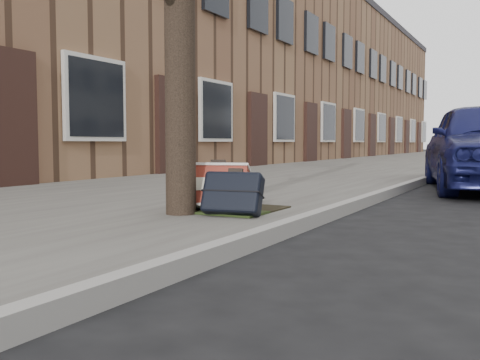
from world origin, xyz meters
The scene contains 6 objects.
ground centered at (0.00, 0.00, 0.00)m, with size 120.00×120.00×0.00m, color black.
near_sidewalk centered at (-3.70, 15.00, 0.06)m, with size 5.00×70.00×0.12m, color slate.
house_near centered at (-9.60, 16.00, 3.50)m, with size 6.80×40.00×7.00m, color brown.
dirt_patch centered at (-2.00, 1.20, 0.13)m, with size 0.85×0.85×0.01m, color black.
suitcase_red centered at (-2.06, 1.03, 0.34)m, with size 0.57×0.16×0.41m, color maroon.
suitcase_navy centered at (-1.78, 0.82, 0.32)m, with size 0.51×0.16×0.37m, color black.
Camera 1 is at (0.45, -3.14, 0.75)m, focal length 40.00 mm.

